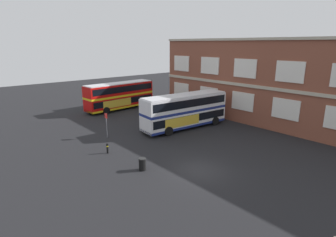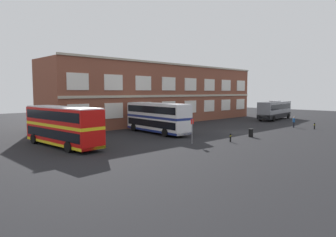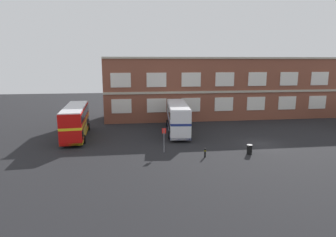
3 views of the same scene
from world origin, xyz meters
TOP-DOWN VIEW (x-y plane):
  - ground_plane at (0.00, 2.00)m, footprint 120.00×120.00m
  - brick_terminal_building at (2.60, 17.98)m, footprint 44.53×8.19m
  - double_decker_near at (-22.64, 6.47)m, footprint 3.34×11.13m
  - double_decker_middle at (-9.04, 7.13)m, footprint 3.62×11.19m
  - touring_coach at (21.45, 5.58)m, footprint 12.22×4.04m
  - waiting_passenger at (10.72, -2.89)m, footprint 0.56×0.48m
  - bus_stand_flag at (-12.00, -1.66)m, footprint 0.44×0.10m
  - station_litter_bin at (-3.01, -3.45)m, footprint 0.60×0.60m
  - safety_bollard_west at (-7.99, -3.82)m, footprint 0.19×0.19m
  - safety_bollard_east at (10.69, -6.03)m, footprint 0.19×0.19m

SIDE VIEW (x-z plane):
  - ground_plane at x=0.00m, z-range 0.00..0.00m
  - safety_bollard_west at x=-7.99m, z-range 0.02..0.97m
  - safety_bollard_east at x=10.69m, z-range 0.02..0.97m
  - station_litter_bin at x=-3.01m, z-range 0.01..1.04m
  - waiting_passenger at x=10.72m, z-range 0.08..1.78m
  - bus_stand_flag at x=-12.00m, z-range 0.29..2.99m
  - touring_coach at x=21.45m, z-range 0.01..3.81m
  - double_decker_near at x=-22.64m, z-range 0.11..4.18m
  - double_decker_middle at x=-9.04m, z-range 0.11..4.18m
  - brick_terminal_building at x=2.60m, z-range -0.15..10.33m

